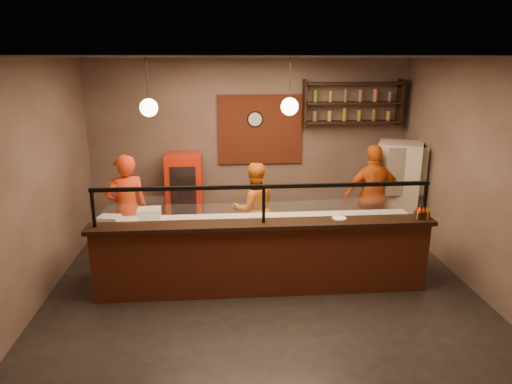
{
  "coord_description": "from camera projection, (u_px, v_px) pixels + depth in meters",
  "views": [
    {
      "loc": [
        -0.56,
        -6.06,
        3.17
      ],
      "look_at": [
        -0.05,
        0.3,
        1.31
      ],
      "focal_mm": 32.0,
      "sensor_mm": 36.0,
      "label": 1
    }
  ],
  "objects": [
    {
      "name": "pepper_mill",
      "position": [
        421.0,
        212.0,
        6.27
      ],
      "size": [
        0.06,
        0.06,
        0.19
      ],
      "primitive_type": "cylinder",
      "rotation": [
        0.0,
        0.0,
        0.42
      ],
      "color": "black",
      "rests_on": "counter_ledge"
    },
    {
      "name": "ceiling",
      "position": [
        262.0,
        57.0,
        5.83
      ],
      "size": [
        6.0,
        6.0,
        0.0
      ],
      "primitive_type": "plane",
      "rotation": [
        3.14,
        0.0,
        0.0
      ],
      "color": "#3C362E",
      "rests_on": "wall_back"
    },
    {
      "name": "worktop",
      "position": [
        260.0,
        222.0,
        6.67
      ],
      "size": [
        4.6,
        0.75,
        0.05
      ],
      "primitive_type": "cube",
      "color": "white",
      "rests_on": "worktop_cabinet"
    },
    {
      "name": "prep_tub_b",
      "position": [
        149.0,
        214.0,
        6.71
      ],
      "size": [
        0.35,
        0.28,
        0.17
      ],
      "primitive_type": "cube",
      "rotation": [
        0.0,
        0.0,
        0.05
      ],
      "color": "silver",
      "rests_on": "worktop"
    },
    {
      "name": "brick_patch",
      "position": [
        260.0,
        130.0,
        8.57
      ],
      "size": [
        1.6,
        0.04,
        1.3
      ],
      "primitive_type": "cube",
      "color": "brown",
      "rests_on": "wall_back"
    },
    {
      "name": "counter_ledge",
      "position": [
        263.0,
        224.0,
        6.15
      ],
      "size": [
        4.7,
        0.37,
        0.06
      ],
      "primitive_type": "cube",
      "color": "black",
      "rests_on": "service_counter"
    },
    {
      "name": "fridge",
      "position": [
        397.0,
        191.0,
        8.21
      ],
      "size": [
        0.96,
        0.93,
        1.77
      ],
      "primitive_type": "cube",
      "rotation": [
        0.0,
        0.0,
        -0.43
      ],
      "color": "beige",
      "rests_on": "floor"
    },
    {
      "name": "red_cooler",
      "position": [
        185.0,
        194.0,
        8.48
      ],
      "size": [
        0.65,
        0.6,
        1.52
      ],
      "primitive_type": "cube",
      "rotation": [
        0.0,
        0.0,
        -0.0
      ],
      "color": "red",
      "rests_on": "floor"
    },
    {
      "name": "pendant_left",
      "position": [
        149.0,
        108.0,
        6.09
      ],
      "size": [
        0.24,
        0.24,
        0.77
      ],
      "color": "black",
      "rests_on": "ceiling"
    },
    {
      "name": "cook_right",
      "position": [
        373.0,
        196.0,
        7.86
      ],
      "size": [
        1.09,
        0.52,
        1.8
      ],
      "primitive_type": "imported",
      "rotation": [
        0.0,
        0.0,
        3.22
      ],
      "color": "#D15713",
      "rests_on": "floor"
    },
    {
      "name": "condiment_caddy",
      "position": [
        422.0,
        215.0,
        6.3
      ],
      "size": [
        0.18,
        0.15,
        0.09
      ],
      "primitive_type": "cube",
      "rotation": [
        0.0,
        0.0,
        0.1
      ],
      "color": "black",
      "rests_on": "counter_ledge"
    },
    {
      "name": "cook_mid",
      "position": [
        254.0,
        209.0,
        7.58
      ],
      "size": [
        0.86,
        0.73,
        1.57
      ],
      "primitive_type": "imported",
      "rotation": [
        0.0,
        0.0,
        3.34
      ],
      "color": "orange",
      "rests_on": "floor"
    },
    {
      "name": "wall_right",
      "position": [
        471.0,
        174.0,
        6.51
      ],
      "size": [
        0.0,
        5.0,
        5.0
      ],
      "primitive_type": "plane",
      "rotation": [
        1.57,
        0.0,
        -1.57
      ],
      "color": "#776357",
      "rests_on": "floor"
    },
    {
      "name": "wall_clock",
      "position": [
        255.0,
        119.0,
        8.5
      ],
      "size": [
        0.3,
        0.04,
        0.3
      ],
      "primitive_type": "cylinder",
      "rotation": [
        1.57,
        0.0,
        0.0
      ],
      "color": "black",
      "rests_on": "wall_back"
    },
    {
      "name": "prep_tub_a",
      "position": [
        109.0,
        221.0,
        6.45
      ],
      "size": [
        0.33,
        0.28,
        0.14
      ],
      "primitive_type": "cube",
      "rotation": [
        0.0,
        0.0,
        -0.21
      ],
      "color": "silver",
      "rests_on": "worktop"
    },
    {
      "name": "pizza_dough",
      "position": [
        235.0,
        223.0,
        6.55
      ],
      "size": [
        0.62,
        0.62,
        0.01
      ],
      "primitive_type": "cylinder",
      "rotation": [
        0.0,
        0.0,
        0.09
      ],
      "color": "beige",
      "rests_on": "worktop"
    },
    {
      "name": "worktop_cabinet",
      "position": [
        260.0,
        251.0,
        6.8
      ],
      "size": [
        4.6,
        0.75,
        0.85
      ],
      "primitive_type": "cube",
      "color": "gray",
      "rests_on": "floor"
    },
    {
      "name": "small_plate",
      "position": [
        339.0,
        218.0,
        6.28
      ],
      "size": [
        0.21,
        0.21,
        0.01
      ],
      "primitive_type": "cylinder",
      "rotation": [
        0.0,
        0.0,
        -0.06
      ],
      "color": "white",
      "rests_on": "counter_ledge"
    },
    {
      "name": "cook_left",
      "position": [
        127.0,
        209.0,
        7.22
      ],
      "size": [
        0.76,
        0.63,
        1.77
      ],
      "primitive_type": "imported",
      "rotation": [
        0.0,
        0.0,
        3.51
      ],
      "color": "red",
      "rests_on": "floor"
    },
    {
      "name": "wall_shelving",
      "position": [
        353.0,
        103.0,
        8.42
      ],
      "size": [
        1.84,
        0.28,
        0.85
      ],
      "color": "black",
      "rests_on": "wall_back"
    },
    {
      "name": "pendant_right",
      "position": [
        290.0,
        106.0,
        6.23
      ],
      "size": [
        0.24,
        0.24,
        0.77
      ],
      "color": "black",
      "rests_on": "ceiling"
    },
    {
      "name": "sneeze_guard",
      "position": [
        264.0,
        200.0,
        6.05
      ],
      "size": [
        4.5,
        0.05,
        0.52
      ],
      "color": "white",
      "rests_on": "counter_ledge"
    },
    {
      "name": "wall_back",
      "position": [
        250.0,
        145.0,
        8.67
      ],
      "size": [
        6.0,
        0.0,
        6.0
      ],
      "primitive_type": "plane",
      "rotation": [
        1.57,
        0.0,
        0.0
      ],
      "color": "#776357",
      "rests_on": "floor"
    },
    {
      "name": "service_counter",
      "position": [
        263.0,
        260.0,
        6.3
      ],
      "size": [
        4.6,
        0.25,
        1.0
      ],
      "primitive_type": "cube",
      "color": "brown",
      "rests_on": "floor"
    },
    {
      "name": "wall_front",
      "position": [
        288.0,
        251.0,
        3.88
      ],
      "size": [
        6.0,
        0.0,
        6.0
      ],
      "primitive_type": "plane",
      "rotation": [
        -1.57,
        0.0,
        0.0
      ],
      "color": "#776357",
      "rests_on": "floor"
    },
    {
      "name": "wall_left",
      "position": [
        37.0,
        182.0,
        6.05
      ],
      "size": [
        0.0,
        5.0,
        5.0
      ],
      "primitive_type": "plane",
      "rotation": [
        1.57,
        0.0,
        1.57
      ],
      "color": "#776357",
      "rests_on": "floor"
    },
    {
      "name": "floor",
      "position": [
        261.0,
        283.0,
        6.72
      ],
      "size": [
        6.0,
        6.0,
        0.0
      ],
      "primitive_type": "plane",
      "color": "black",
      "rests_on": "ground"
    },
    {
      "name": "rolling_pin",
      "position": [
        118.0,
        225.0,
        6.43
      ],
      "size": [
        0.29,
        0.2,
        0.05
      ],
      "primitive_type": "cylinder",
      "rotation": [
        0.0,
        1.57,
        0.54
      ],
      "color": "yellow",
      "rests_on": "worktop"
    },
    {
      "name": "prep_tub_c",
      "position": [
        128.0,
        226.0,
        6.27
      ],
      "size": [
        0.35,
        0.3,
        0.15
      ],
      "primitive_type": "cube",
      "rotation": [
        0.0,
        0.0,
        0.26
      ],
      "color": "white",
      "rests_on": "worktop"
    }
  ]
}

